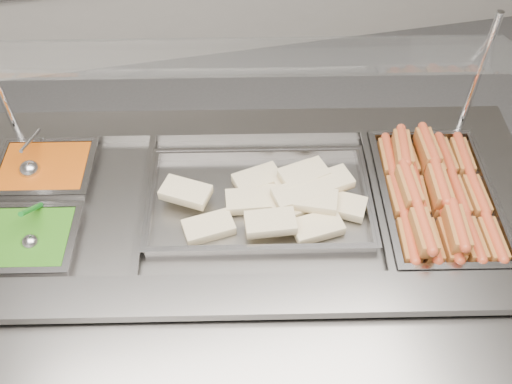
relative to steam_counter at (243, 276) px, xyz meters
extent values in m
cube|color=slate|center=(0.00, 0.00, -0.01)|extent=(2.03, 1.14, 0.92)
cube|color=gray|center=(-0.07, -0.36, 0.46)|extent=(1.98, 0.51, 0.03)
cube|color=gray|center=(0.07, 0.36, 0.46)|extent=(1.98, 0.51, 0.03)
cube|color=black|center=(0.00, 0.00, 0.34)|extent=(1.80, 0.92, 0.02)
cube|color=gray|center=(0.45, -0.09, 0.48)|extent=(0.14, 0.60, 0.01)
cube|color=gray|center=(-0.31, 0.06, 0.48)|extent=(0.14, 0.60, 0.01)
cube|color=gray|center=(-0.10, -0.54, 0.43)|extent=(1.93, 0.62, 0.02)
cylinder|color=silver|center=(0.88, 0.18, 0.71)|extent=(0.03, 0.03, 0.47)
cube|color=silver|center=(0.04, 0.21, 0.88)|extent=(1.78, 0.64, 0.09)
cube|color=#C1520A|center=(-0.64, 0.28, 0.44)|extent=(0.34, 0.29, 0.09)
cube|color=#23610F|center=(-0.70, -0.02, 0.44)|extent=(0.34, 0.29, 0.09)
cube|color=#984E1F|center=(0.49, -0.28, 0.46)|extent=(0.09, 0.17, 0.06)
cylinder|color=#D74E26|center=(0.49, -0.28, 0.48)|extent=(0.07, 0.18, 0.03)
cube|color=#984E1F|center=(0.52, -0.10, 0.46)|extent=(0.08, 0.17, 0.06)
cylinder|color=#D74E26|center=(0.52, -0.10, 0.48)|extent=(0.06, 0.18, 0.03)
cube|color=#984E1F|center=(0.56, 0.08, 0.46)|extent=(0.09, 0.17, 0.06)
cylinder|color=#D74E26|center=(0.56, 0.08, 0.48)|extent=(0.07, 0.18, 0.03)
cube|color=#984E1F|center=(0.55, -0.30, 0.46)|extent=(0.08, 0.17, 0.06)
cylinder|color=#D74E26|center=(0.55, -0.30, 0.48)|extent=(0.06, 0.18, 0.03)
cube|color=#984E1F|center=(0.59, -0.11, 0.46)|extent=(0.09, 0.17, 0.06)
cylinder|color=#D74E26|center=(0.59, -0.11, 0.48)|extent=(0.07, 0.18, 0.03)
cube|color=#984E1F|center=(0.62, 0.07, 0.46)|extent=(0.08, 0.17, 0.06)
cylinder|color=#D74E26|center=(0.62, 0.07, 0.48)|extent=(0.06, 0.18, 0.03)
cube|color=#984E1F|center=(0.62, -0.31, 0.46)|extent=(0.08, 0.17, 0.06)
cylinder|color=#D74E26|center=(0.62, -0.31, 0.48)|extent=(0.06, 0.18, 0.03)
cube|color=#984E1F|center=(0.65, -0.13, 0.46)|extent=(0.08, 0.17, 0.06)
cylinder|color=#D74E26|center=(0.65, -0.13, 0.48)|extent=(0.07, 0.18, 0.03)
cube|color=#984E1F|center=(0.69, 0.06, 0.46)|extent=(0.09, 0.17, 0.06)
cylinder|color=#D74E26|center=(0.69, 0.06, 0.48)|extent=(0.07, 0.18, 0.03)
cube|color=#984E1F|center=(0.68, -0.32, 0.46)|extent=(0.08, 0.17, 0.06)
cylinder|color=#D74E26|center=(0.68, -0.32, 0.48)|extent=(0.06, 0.18, 0.03)
cube|color=#984E1F|center=(0.72, -0.14, 0.46)|extent=(0.08, 0.17, 0.06)
cylinder|color=#D74E26|center=(0.72, -0.14, 0.48)|extent=(0.06, 0.18, 0.03)
cube|color=#984E1F|center=(0.75, 0.04, 0.46)|extent=(0.08, 0.17, 0.06)
cylinder|color=#D74E26|center=(0.75, 0.04, 0.48)|extent=(0.06, 0.18, 0.03)
cube|color=#984E1F|center=(0.75, -0.33, 0.46)|extent=(0.08, 0.17, 0.06)
cylinder|color=#D74E26|center=(0.75, -0.33, 0.48)|extent=(0.06, 0.18, 0.03)
cube|color=#984E1F|center=(0.78, -0.15, 0.46)|extent=(0.08, 0.17, 0.06)
cylinder|color=#D74E26|center=(0.78, -0.15, 0.48)|extent=(0.06, 0.18, 0.03)
cube|color=#984E1F|center=(0.82, 0.03, 0.46)|extent=(0.09, 0.17, 0.06)
cylinder|color=#D74E26|center=(0.82, 0.03, 0.48)|extent=(0.07, 0.18, 0.03)
cube|color=#984E1F|center=(0.52, -0.29, 0.51)|extent=(0.08, 0.17, 0.06)
cylinder|color=#D74E26|center=(0.52, -0.29, 0.54)|extent=(0.06, 0.18, 0.03)
cube|color=#984E1F|center=(0.55, -0.11, 0.51)|extent=(0.08, 0.17, 0.06)
cylinder|color=#D74E26|center=(0.55, -0.11, 0.54)|extent=(0.06, 0.18, 0.03)
cube|color=#984E1F|center=(0.59, 0.06, 0.51)|extent=(0.10, 0.17, 0.06)
cylinder|color=#D74E26|center=(0.59, 0.06, 0.54)|extent=(0.08, 0.18, 0.03)
cube|color=#984E1F|center=(0.63, -0.30, 0.51)|extent=(0.09, 0.17, 0.06)
cylinder|color=#D74E26|center=(0.63, -0.30, 0.54)|extent=(0.07, 0.18, 0.03)
cube|color=#984E1F|center=(0.65, -0.12, 0.51)|extent=(0.08, 0.17, 0.06)
cylinder|color=#D74E26|center=(0.65, -0.12, 0.54)|extent=(0.07, 0.18, 0.03)
cube|color=#984E1F|center=(0.68, 0.05, 0.51)|extent=(0.08, 0.17, 0.06)
cylinder|color=#D74E26|center=(0.68, 0.05, 0.54)|extent=(0.06, 0.18, 0.03)
cube|color=beige|center=(0.12, -0.02, 0.47)|extent=(0.17, 0.12, 0.03)
cube|color=beige|center=(0.32, -0.10, 0.47)|extent=(0.18, 0.16, 0.03)
cube|color=beige|center=(0.03, -0.02, 0.47)|extent=(0.17, 0.11, 0.03)
cube|color=beige|center=(-0.12, -0.09, 0.47)|extent=(0.17, 0.11, 0.03)
cube|color=beige|center=(0.20, 0.06, 0.47)|extent=(0.17, 0.12, 0.03)
cube|color=beige|center=(0.17, -0.07, 0.47)|extent=(0.18, 0.13, 0.03)
cube|color=beige|center=(0.22, -0.17, 0.47)|extent=(0.17, 0.11, 0.03)
cube|color=beige|center=(0.07, 0.07, 0.47)|extent=(0.17, 0.12, 0.03)
cube|color=beige|center=(0.07, -0.15, 0.50)|extent=(0.17, 0.10, 0.03)
cube|color=beige|center=(-0.18, 0.04, 0.50)|extent=(0.18, 0.16, 0.03)
cube|color=beige|center=(0.18, -0.05, 0.50)|extent=(0.17, 0.11, 0.03)
cube|color=beige|center=(0.23, -0.08, 0.50)|extent=(0.18, 0.14, 0.03)
cube|color=beige|center=(0.30, -0.02, 0.50)|extent=(0.17, 0.12, 0.03)
cube|color=beige|center=(0.23, 0.03, 0.51)|extent=(0.18, 0.12, 0.03)
sphere|color=#BCBDC2|center=(-0.69, 0.27, 0.48)|extent=(0.07, 0.07, 0.07)
cylinder|color=#BCBDC2|center=(-0.67, 0.35, 0.55)|extent=(0.05, 0.18, 0.08)
sphere|color=#BCBDC2|center=(-0.67, -0.05, 0.48)|extent=(0.06, 0.06, 0.06)
cylinder|color=#157921|center=(-0.66, 0.04, 0.54)|extent=(0.04, 0.14, 0.12)
camera|label=1|loc=(-0.21, -1.22, 1.92)|focal=40.00mm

